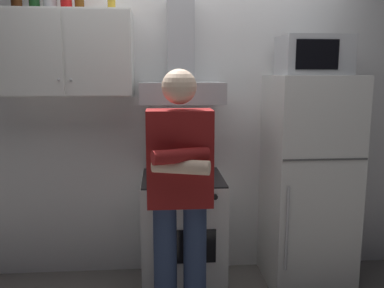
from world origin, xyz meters
TOP-DOWN VIEW (x-y plane):
  - back_wall_tiled at (0.00, 0.60)m, footprint 4.80×0.10m
  - upper_cabinet at (-0.85, 0.37)m, footprint 0.90×0.37m
  - stove_oven at (-0.05, 0.25)m, footprint 0.60×0.62m
  - range_hood at (-0.05, 0.38)m, footprint 0.60×0.44m
  - refrigerator at (0.90, 0.25)m, footprint 0.60×0.62m
  - microwave at (0.90, 0.27)m, footprint 0.48×0.37m
  - person_standing at (-0.10, -0.36)m, footprint 0.38×0.33m

SIDE VIEW (x-z plane):
  - stove_oven at x=-0.05m, z-range 0.00..0.87m
  - refrigerator at x=0.90m, z-range 0.00..1.60m
  - person_standing at x=-0.10m, z-range 0.08..1.72m
  - back_wall_tiled at x=0.00m, z-range 0.00..2.70m
  - range_hood at x=-0.05m, z-range 1.22..1.97m
  - microwave at x=0.90m, z-range 1.60..1.88m
  - upper_cabinet at x=-0.85m, z-range 1.45..2.05m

